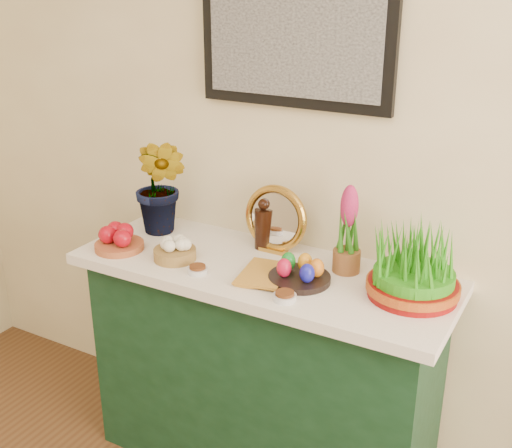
{
  "coord_description": "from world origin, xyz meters",
  "views": [
    {
      "loc": [
        0.77,
        0.15,
        1.89
      ],
      "look_at": [
        -0.24,
        1.95,
        1.07
      ],
      "focal_mm": 45.0,
      "sensor_mm": 36.0,
      "label": 1
    }
  ],
  "objects": [
    {
      "name": "vinegar_cruet",
      "position": [
        -0.32,
        2.15,
        0.98
      ],
      "size": [
        0.07,
        0.07,
        0.2
      ],
      "color": "black",
      "rests_on": "tablecloth"
    },
    {
      "name": "wheatgrass_sabzeh",
      "position": [
        0.3,
        2.04,
        1.0
      ],
      "size": [
        0.3,
        0.3,
        0.25
      ],
      "color": "maroon",
      "rests_on": "tablecloth"
    },
    {
      "name": "apple_bowl",
      "position": [
        -0.79,
        1.86,
        0.93
      ],
      "size": [
        0.24,
        0.24,
        0.1
      ],
      "color": "#A2512C",
      "rests_on": "tablecloth"
    },
    {
      "name": "spice_dish_right",
      "position": [
        -0.05,
        1.81,
        0.9
      ],
      "size": [
        0.08,
        0.08,
        0.03
      ],
      "color": "silver",
      "rests_on": "tablecloth"
    },
    {
      "name": "hyacinth_green",
      "position": [
        -0.75,
        2.08,
        1.16
      ],
      "size": [
        0.27,
        0.23,
        0.53
      ],
      "primitive_type": "imported",
      "rotation": [
        0.0,
        0.0,
        -0.03
      ],
      "color": "#2C7B1A",
      "rests_on": "tablecloth"
    },
    {
      "name": "mirror",
      "position": [
        -0.27,
        2.15,
        1.01
      ],
      "size": [
        0.26,
        0.07,
        0.26
      ],
      "color": "gold",
      "rests_on": "tablecloth"
    },
    {
      "name": "garlic_basket",
      "position": [
        -0.55,
        1.89,
        0.93
      ],
      "size": [
        0.18,
        0.18,
        0.09
      ],
      "color": "olive",
      "rests_on": "tablecloth"
    },
    {
      "name": "hyacinth_pink",
      "position": [
        0.04,
        2.11,
        1.03
      ],
      "size": [
        0.1,
        0.1,
        0.32
      ],
      "color": "brown",
      "rests_on": "tablecloth"
    },
    {
      "name": "spice_dish_left",
      "position": [
        -0.41,
        1.84,
        0.9
      ],
      "size": [
        0.07,
        0.07,
        0.03
      ],
      "color": "silver",
      "rests_on": "tablecloth"
    },
    {
      "name": "tablecloth",
      "position": [
        -0.24,
        2.0,
        0.87
      ],
      "size": [
        1.4,
        0.55,
        0.04
      ],
      "primitive_type": "cube",
      "color": "white",
      "rests_on": "sideboard"
    },
    {
      "name": "egg_plate",
      "position": [
        -0.07,
        1.96,
        0.92
      ],
      "size": [
        0.23,
        0.23,
        0.09
      ],
      "color": "black",
      "rests_on": "tablecloth"
    },
    {
      "name": "sideboard",
      "position": [
        -0.24,
        2.0,
        0.42
      ],
      "size": [
        1.3,
        0.45,
        0.85
      ],
      "primitive_type": "cube",
      "color": "#153B23",
      "rests_on": "ground"
    },
    {
      "name": "book",
      "position": [
        -0.27,
        1.91,
        0.9
      ],
      "size": [
        0.18,
        0.23,
        0.03
      ],
      "primitive_type": "imported",
      "rotation": [
        0.0,
        0.0,
        0.17
      ],
      "color": "#C0852C",
      "rests_on": "tablecloth"
    }
  ]
}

